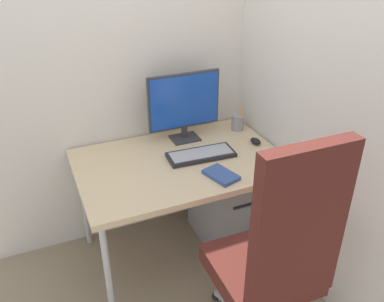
% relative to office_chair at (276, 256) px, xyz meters
% --- Properties ---
extents(ground_plane, '(8.00, 8.00, 0.00)m').
position_rel_office_chair_xyz_m(ground_plane, '(-0.12, 0.87, -0.67)').
color(ground_plane, gray).
extents(wall_back, '(2.35, 0.04, 2.80)m').
position_rel_office_chair_xyz_m(wall_back, '(-0.12, 1.32, 0.73)').
color(wall_back, silver).
rests_on(wall_back, ground_plane).
extents(wall_side_right, '(0.04, 1.93, 2.80)m').
position_rel_office_chair_xyz_m(wall_side_right, '(0.54, 0.72, 0.73)').
color(wall_side_right, silver).
rests_on(wall_side_right, ground_plane).
extents(desk, '(1.26, 0.84, 0.74)m').
position_rel_office_chair_xyz_m(desk, '(-0.12, 0.87, 0.02)').
color(desk, '#D1B78C').
rests_on(desk, ground_plane).
extents(office_chair, '(0.61, 0.64, 1.31)m').
position_rel_office_chair_xyz_m(office_chair, '(0.00, 0.00, 0.00)').
color(office_chair, black).
rests_on(office_chair, ground_plane).
extents(filing_cabinet, '(0.42, 0.51, 0.62)m').
position_rel_office_chair_xyz_m(filing_cabinet, '(0.26, 0.92, -0.36)').
color(filing_cabinet, gray).
rests_on(filing_cabinet, ground_plane).
extents(monitor, '(0.49, 0.15, 0.46)m').
position_rel_office_chair_xyz_m(monitor, '(0.01, 1.14, 0.32)').
color(monitor, '#333338').
rests_on(monitor, desk).
extents(keyboard, '(0.43, 0.19, 0.03)m').
position_rel_office_chair_xyz_m(keyboard, '(0.01, 0.87, 0.08)').
color(keyboard, black).
rests_on(keyboard, desk).
extents(mouse, '(0.06, 0.09, 0.04)m').
position_rel_office_chair_xyz_m(mouse, '(0.41, 0.88, 0.09)').
color(mouse, black).
rests_on(mouse, desk).
extents(pen_holder, '(0.09, 0.09, 0.19)m').
position_rel_office_chair_xyz_m(pen_holder, '(0.41, 1.12, 0.12)').
color(pen_holder, gray).
rests_on(pen_holder, desk).
extents(notebook, '(0.18, 0.23, 0.02)m').
position_rel_office_chair_xyz_m(notebook, '(0.02, 0.61, 0.08)').
color(notebook, '#334C8C').
rests_on(notebook, desk).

